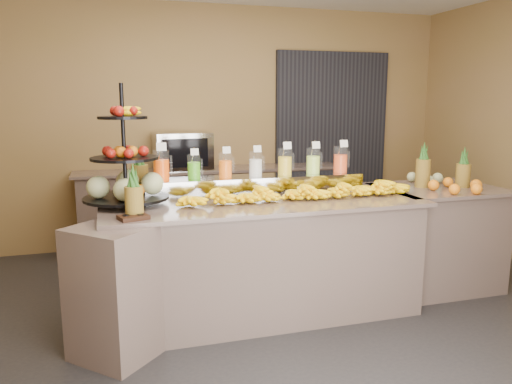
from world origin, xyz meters
name	(u,v)px	position (x,y,z in m)	size (l,w,h in m)	color
ground	(274,326)	(0.00, 0.00, 0.00)	(6.00, 6.00, 0.00)	black
room_envelope	(267,80)	(0.19, 0.79, 1.88)	(6.04, 5.02, 2.82)	olive
buffet_counter	(250,259)	(-0.12, 0.26, 0.47)	(2.75, 1.25, 0.93)	gray
right_counter	(435,236)	(1.70, 0.40, 0.47)	(1.08, 0.88, 0.93)	gray
back_ledge	(213,207)	(0.00, 2.25, 0.47)	(3.10, 0.55, 0.93)	gray
pitcher_tray	(256,185)	(0.02, 0.58, 1.01)	(1.85, 0.30, 0.15)	gray
juice_pitcher_orange_a	(161,167)	(-0.76, 0.58, 1.19)	(0.13, 0.13, 0.32)	silver
juice_pitcher_green	(194,168)	(-0.50, 0.58, 1.17)	(0.11, 0.11, 0.26)	silver
juice_pitcher_orange_b	(225,166)	(-0.24, 0.58, 1.17)	(0.11, 0.11, 0.27)	silver
juice_pitcher_milk	(256,165)	(0.02, 0.58, 1.17)	(0.11, 0.12, 0.27)	silver
juice_pitcher_lemon	(285,163)	(0.28, 0.58, 1.18)	(0.12, 0.13, 0.29)	silver
juice_pitcher_lime	(313,162)	(0.54, 0.58, 1.18)	(0.12, 0.12, 0.29)	silver
juice_pitcher_orange_c	(340,161)	(0.80, 0.58, 1.18)	(0.12, 0.13, 0.30)	silver
banana_heap	(300,190)	(0.31, 0.28, 1.00)	(1.98, 0.18, 0.16)	yellow
fruit_stand	(131,174)	(-1.00, 0.44, 1.16)	(0.67, 0.67, 0.90)	black
condiment_caddy	(133,217)	(-1.02, -0.07, 0.94)	(0.19, 0.14, 0.03)	black
pineapple_left_a	(134,197)	(-1.00, 0.00, 1.06)	(0.12, 0.12, 0.37)	brown
pineapple_left_b	(140,177)	(-0.91, 0.76, 1.09)	(0.14, 0.14, 0.42)	brown
right_fruit_pile	(448,180)	(1.72, 0.29, 1.01)	(0.48, 0.46, 0.25)	brown
oven_warmer	(182,151)	(-0.35, 2.25, 1.14)	(0.63, 0.44, 0.42)	gray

